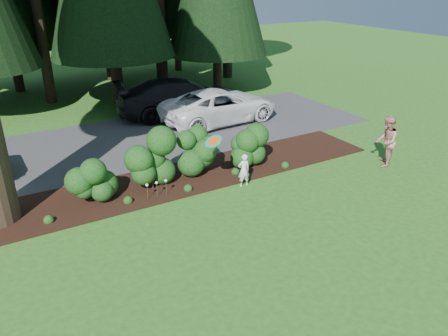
# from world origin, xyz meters

# --- Properties ---
(ground) EXTENTS (80.00, 80.00, 0.00)m
(ground) POSITION_xyz_m (0.00, 0.00, 0.00)
(ground) COLOR #2C5719
(ground) RESTS_ON ground
(mulch_bed) EXTENTS (16.00, 2.50, 0.05)m
(mulch_bed) POSITION_xyz_m (0.00, 3.25, 0.03)
(mulch_bed) COLOR black
(mulch_bed) RESTS_ON ground
(driveway) EXTENTS (22.00, 6.00, 0.03)m
(driveway) POSITION_xyz_m (0.00, 7.50, 0.01)
(driveway) COLOR #38383A
(driveway) RESTS_ON ground
(shrub_row) EXTENTS (6.53, 1.60, 1.61)m
(shrub_row) POSITION_xyz_m (0.77, 3.14, 0.81)
(shrub_row) COLOR #123B12
(shrub_row) RESTS_ON ground
(lily_cluster) EXTENTS (0.69, 0.09, 0.57)m
(lily_cluster) POSITION_xyz_m (-0.30, 2.40, 0.50)
(lily_cluster) COLOR #123B12
(lily_cluster) RESTS_ON ground
(car_white_suv) EXTENTS (5.53, 2.84, 1.49)m
(car_white_suv) POSITION_xyz_m (4.93, 7.77, 0.78)
(car_white_suv) COLOR white
(car_white_suv) RESTS_ON driveway
(car_dark_suv) EXTENTS (6.25, 3.34, 1.72)m
(car_dark_suv) POSITION_xyz_m (3.90, 9.65, 0.89)
(car_dark_suv) COLOR black
(car_dark_suv) RESTS_ON driveway
(child) EXTENTS (0.42, 0.30, 1.09)m
(child) POSITION_xyz_m (2.40, 1.80, 0.54)
(child) COLOR white
(child) RESTS_ON ground
(adult) EXTENTS (1.10, 1.08, 1.79)m
(adult) POSITION_xyz_m (7.53, 0.72, 0.90)
(adult) COLOR red
(adult) RESTS_ON ground
(frisbee) EXTENTS (0.52, 0.54, 0.32)m
(frisbee) POSITION_xyz_m (1.40, 1.94, 1.66)
(frisbee) COLOR #1A8F79
(frisbee) RESTS_ON ground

